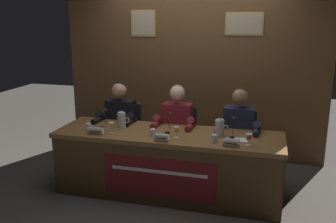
{
  "coord_description": "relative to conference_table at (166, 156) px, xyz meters",
  "views": [
    {
      "loc": [
        1.04,
        -3.89,
        2.02
      ],
      "look_at": [
        0.0,
        0.0,
        0.99
      ],
      "focal_mm": 39.56,
      "sensor_mm": 36.0,
      "label": 1
    }
  ],
  "objects": [
    {
      "name": "wall_back_panelled",
      "position": [
        0.0,
        1.45,
        0.81
      ],
      "size": [
        3.79,
        0.14,
        2.6
      ],
      "color": "brown",
      "rests_on": "ground_plane"
    },
    {
      "name": "microphone_right",
      "position": [
        0.72,
        0.12,
        0.32
      ],
      "size": [
        0.06,
        0.17,
        0.22
      ],
      "color": "black",
      "rests_on": "conference_table"
    },
    {
      "name": "water_cup_center",
      "position": [
        -0.13,
        -0.07,
        0.28
      ],
      "size": [
        0.06,
        0.06,
        0.08
      ],
      "color": "silver",
      "rests_on": "conference_table"
    },
    {
      "name": "juice_glass_right",
      "position": [
        0.91,
        -0.09,
        0.33
      ],
      "size": [
        0.06,
        0.06,
        0.12
      ],
      "color": "white",
      "rests_on": "conference_table"
    },
    {
      "name": "water_cup_right",
      "position": [
        0.55,
        -0.1,
        0.28
      ],
      "size": [
        0.06,
        0.06,
        0.08
      ],
      "color": "silver",
      "rests_on": "conference_table"
    },
    {
      "name": "ground_plane",
      "position": [
        -0.0,
        0.1,
        -0.49
      ],
      "size": [
        12.0,
        12.0,
        0.0
      ],
      "primitive_type": "plane",
      "color": "#4C4742"
    },
    {
      "name": "document_stack_right",
      "position": [
        0.78,
        0.01,
        0.25
      ],
      "size": [
        0.24,
        0.19,
        0.01
      ],
      "color": "white",
      "rests_on": "conference_table"
    },
    {
      "name": "microphone_left",
      "position": [
        -0.8,
        0.1,
        0.32
      ],
      "size": [
        0.06,
        0.17,
        0.22
      ],
      "color": "black",
      "rests_on": "conference_table"
    },
    {
      "name": "juice_glass_center",
      "position": [
        0.13,
        -0.05,
        0.33
      ],
      "size": [
        0.06,
        0.06,
        0.12
      ],
      "color": "white",
      "rests_on": "conference_table"
    },
    {
      "name": "panelist_center",
      "position": [
        -0.0,
        0.48,
        0.21
      ],
      "size": [
        0.51,
        0.48,
        1.21
      ],
      "color": "black",
      "rests_on": "ground_plane"
    },
    {
      "name": "nameplate_center",
      "position": [
        0.01,
        -0.21,
        0.28
      ],
      "size": [
        0.16,
        0.06,
        0.08
      ],
      "color": "white",
      "rests_on": "conference_table"
    },
    {
      "name": "chair_center",
      "position": [
        -0.0,
        0.68,
        -0.07
      ],
      "size": [
        0.44,
        0.45,
        0.88
      ],
      "color": "black",
      "rests_on": "ground_plane"
    },
    {
      "name": "conference_table",
      "position": [
        0.0,
        0.0,
        0.0
      ],
      "size": [
        2.59,
        0.78,
        0.74
      ],
      "color": "brown",
      "rests_on": "ground_plane"
    },
    {
      "name": "water_cup_left",
      "position": [
        -0.92,
        -0.05,
        0.28
      ],
      "size": [
        0.06,
        0.06,
        0.08
      ],
      "color": "silver",
      "rests_on": "conference_table"
    },
    {
      "name": "panelist_left",
      "position": [
        -0.76,
        0.48,
        0.21
      ],
      "size": [
        0.51,
        0.48,
        1.21
      ],
      "color": "black",
      "rests_on": "ground_plane"
    },
    {
      "name": "panelist_right",
      "position": [
        0.76,
        0.48,
        0.21
      ],
      "size": [
        0.51,
        0.48,
        1.21
      ],
      "color": "black",
      "rests_on": "ground_plane"
    },
    {
      "name": "chair_right",
      "position": [
        0.76,
        0.68,
        -0.07
      ],
      "size": [
        0.44,
        0.45,
        0.88
      ],
      "color": "black",
      "rests_on": "ground_plane"
    },
    {
      "name": "water_pitcher_right_side",
      "position": [
        0.58,
        0.13,
        0.34
      ],
      "size": [
        0.15,
        0.1,
        0.21
      ],
      "color": "silver",
      "rests_on": "conference_table"
    },
    {
      "name": "microphone_center",
      "position": [
        -0.0,
        0.11,
        0.32
      ],
      "size": [
        0.06,
        0.17,
        0.22
      ],
      "color": "black",
      "rests_on": "conference_table"
    },
    {
      "name": "water_pitcher_left_side",
      "position": [
        -0.58,
        0.14,
        0.34
      ],
      "size": [
        0.15,
        0.1,
        0.21
      ],
      "color": "silver",
      "rests_on": "conference_table"
    },
    {
      "name": "nameplate_left",
      "position": [
        -0.77,
        -0.17,
        0.28
      ],
      "size": [
        0.19,
        0.06,
        0.08
      ],
      "color": "white",
      "rests_on": "conference_table"
    },
    {
      "name": "chair_left",
      "position": [
        -0.76,
        0.68,
        -0.07
      ],
      "size": [
        0.44,
        0.45,
        0.88
      ],
      "color": "black",
      "rests_on": "ground_plane"
    },
    {
      "name": "nameplate_right",
      "position": [
        0.74,
        -0.19,
        0.28
      ],
      "size": [
        0.17,
        0.06,
        0.08
      ],
      "color": "white",
      "rests_on": "conference_table"
    },
    {
      "name": "juice_glass_left",
      "position": [
        -0.62,
        -0.07,
        0.33
      ],
      "size": [
        0.06,
        0.06,
        0.12
      ],
      "color": "white",
      "rests_on": "conference_table"
    }
  ]
}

